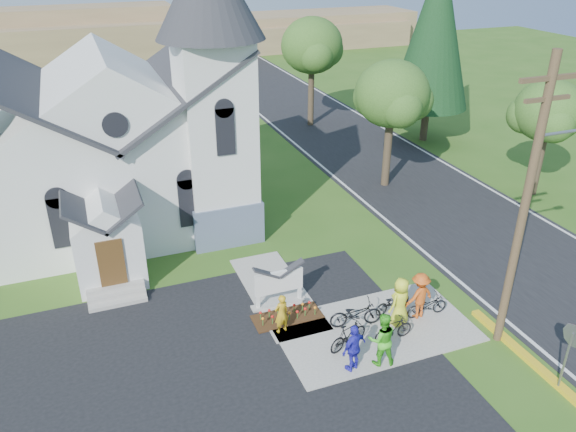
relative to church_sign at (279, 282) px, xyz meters
name	(u,v)px	position (x,y,z in m)	size (l,w,h in m)	color
ground	(344,348)	(1.20, -3.20, -1.03)	(120.00, 120.00, 0.00)	#325C1A
road	(381,163)	(11.20, 11.80, -1.02)	(8.00, 90.00, 0.02)	black
sidewalk	(375,329)	(2.70, -2.70, -1.00)	(7.00, 4.00, 0.05)	gray
church	(121,119)	(-4.28, 9.28, 4.22)	(12.35, 12.00, 13.00)	white
church_sign	(279,282)	(0.00, 0.00, 0.00)	(2.20, 0.40, 1.70)	gray
flower_bed	(287,317)	(0.00, -0.90, -0.99)	(2.60, 1.10, 0.07)	#35210E
utility_pole	(528,200)	(6.56, -4.70, 4.38)	(3.45, 0.28, 10.00)	#433021
stop_sign	(571,344)	(6.63, -7.40, 0.75)	(0.11, 0.76, 2.48)	gray
tree_road_near	(392,95)	(9.70, 8.80, 4.18)	(4.00, 4.00, 7.05)	#3D2F21
tree_road_mid	(312,46)	(10.20, 20.80, 4.75)	(4.40, 4.40, 7.80)	#3D2F21
tree_road_far	(549,112)	(16.70, 4.80, 3.61)	(3.60, 3.60, 6.30)	#3D2F21
conifer	(435,30)	(16.20, 14.80, 6.36)	(5.20, 5.20, 12.40)	#3D2F21
distant_hills	(160,36)	(4.56, 53.13, 1.15)	(61.00, 10.00, 5.60)	olive
cyclist_0	(281,314)	(-0.50, -1.62, -0.21)	(0.56, 0.37, 1.54)	gold
bike_0	(356,314)	(2.12, -2.25, -0.47)	(0.67, 1.93, 1.02)	black
cyclist_1	(382,339)	(1.98, -4.34, -0.01)	(0.94, 0.73, 1.93)	green
bike_1	(348,335)	(1.33, -3.25, -0.48)	(0.47, 1.66, 1.00)	black
cyclist_2	(354,348)	(1.00, -4.28, -0.11)	(1.01, 0.42, 1.72)	#2A26C0
bike_2	(393,302)	(3.82, -1.99, -0.55)	(0.57, 1.63, 0.85)	black
cyclist_3	(420,296)	(4.54, -2.60, -0.06)	(1.19, 0.68, 1.84)	#CE5216
bike_3	(394,329)	(2.98, -3.47, -0.52)	(0.42, 1.50, 0.90)	black
cyclist_4	(400,302)	(3.65, -2.72, -0.02)	(0.93, 0.61, 1.91)	yellow
bike_4	(427,306)	(4.88, -2.66, -0.55)	(0.57, 1.64, 0.86)	black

